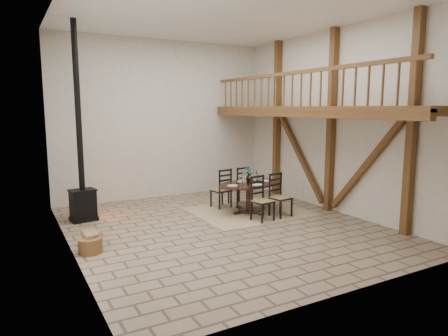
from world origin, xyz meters
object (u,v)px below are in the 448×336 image
log_basket (90,245)px  log_stack (91,238)px  wood_stove (82,177)px  dining_table (249,196)px

log_basket → log_stack: 0.52m
log_basket → log_stack: log_basket is taller
wood_stove → log_basket: bearing=-105.4°
wood_stove → log_stack: 2.23m
log_stack → wood_stove: bearing=84.3°
log_stack → dining_table: bearing=8.3°
dining_table → log_stack: dining_table is taller
wood_stove → log_basket: size_ratio=10.74×
dining_table → log_stack: size_ratio=5.50×
log_stack → log_basket: bearing=-101.2°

